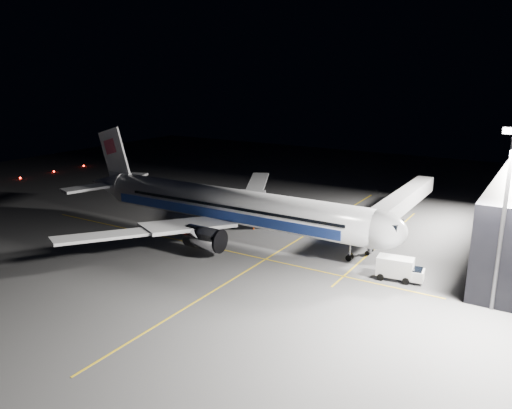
{
  "coord_description": "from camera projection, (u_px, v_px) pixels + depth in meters",
  "views": [
    {
      "loc": [
        44.3,
        -64.42,
        26.15
      ],
      "look_at": [
        4.43,
        0.4,
        6.0
      ],
      "focal_mm": 35.0,
      "sensor_mm": 36.0,
      "label": 1
    }
  ],
  "objects": [
    {
      "name": "safety_cone_a",
      "position": [
        254.0,
        228.0,
        85.94
      ],
      "size": [
        0.36,
        0.36,
        0.54
      ],
      "primitive_type": "cone",
      "color": "#FF4F0A",
      "rests_on": "ground"
    },
    {
      "name": "ground",
      "position": [
        232.0,
        237.0,
        82.18
      ],
      "size": [
        200.0,
        200.0,
        0.0
      ],
      "primitive_type": "plane",
      "color": "#4C4C4F",
      "rests_on": "ground"
    },
    {
      "name": "floodlight_mast_south",
      "position": [
        505.0,
        205.0,
        53.8
      ],
      "size": [
        2.4,
        0.67,
        20.7
      ],
      "color": "#59595E",
      "rests_on": "ground"
    },
    {
      "name": "baggage_tug",
      "position": [
        232.0,
        204.0,
        99.47
      ],
      "size": [
        2.67,
        2.27,
        1.74
      ],
      "rotation": [
        0.0,
        0.0,
        0.16
      ],
      "color": "black",
      "rests_on": "ground"
    },
    {
      "name": "guide_line_side",
      "position": [
        382.0,
        243.0,
        79.27
      ],
      "size": [
        0.25,
        40.0,
        0.01
      ],
      "primitive_type": "cube",
      "color": "gold",
      "rests_on": "ground"
    },
    {
      "name": "safety_cone_b",
      "position": [
        285.0,
        226.0,
        86.98
      ],
      "size": [
        0.37,
        0.37,
        0.55
      ],
      "primitive_type": "cone",
      "color": "#FF4F0A",
      "rests_on": "ground"
    },
    {
      "name": "guide_line_main",
      "position": [
        285.0,
        247.0,
        77.11
      ],
      "size": [
        0.25,
        80.0,
        0.01
      ],
      "primitive_type": "cube",
      "color": "gold",
      "rests_on": "ground"
    },
    {
      "name": "service_truck",
      "position": [
        399.0,
        268.0,
        64.56
      ],
      "size": [
        6.15,
        3.15,
        3.02
      ],
      "rotation": [
        0.0,
        0.0,
        0.12
      ],
      "color": "white",
      "rests_on": "ground"
    },
    {
      "name": "airliner",
      "position": [
        226.0,
        205.0,
        81.4
      ],
      "size": [
        61.48,
        54.22,
        16.64
      ],
      "color": "silver",
      "rests_on": "ground"
    },
    {
      "name": "jet_bridge",
      "position": [
        398.0,
        204.0,
        84.73
      ],
      "size": [
        3.6,
        34.4,
        6.3
      ],
      "color": "#B2B2B7",
      "rests_on": "ground"
    },
    {
      "name": "guide_line_cross",
      "position": [
        210.0,
        247.0,
        77.23
      ],
      "size": [
        70.0,
        0.25,
        0.01
      ],
      "primitive_type": "cube",
      "color": "gold",
      "rests_on": "ground"
    },
    {
      "name": "safety_cone_c",
      "position": [
        223.0,
        222.0,
        89.37
      ],
      "size": [
        0.34,
        0.34,
        0.51
      ],
      "primitive_type": "cone",
      "color": "#FF4F0A",
      "rests_on": "ground"
    }
  ]
}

